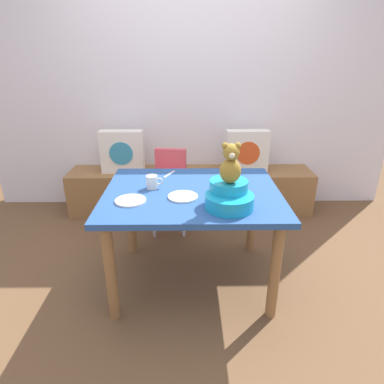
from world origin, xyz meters
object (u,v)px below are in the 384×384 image
object	(u,v)px
pillow_floral_right	(247,151)
dinner_plate_far	(130,201)
highchair	(169,180)
dining_table	(192,204)
book_stack	(175,167)
pillow_floral_left	(122,152)
teddy_bear	(231,164)
infant_seat_teal	(229,196)
dinner_plate_near	(183,197)
coffee_mug	(152,182)
ketchup_bottle	(232,163)

from	to	relation	value
pillow_floral_right	dinner_plate_far	distance (m)	1.71
pillow_floral_right	highchair	xyz separation A→B (m)	(-0.80, -0.42, -0.16)
dining_table	highchair	xyz separation A→B (m)	(-0.21, 0.80, -0.12)
pillow_floral_right	book_stack	world-z (taller)	pillow_floral_right
book_stack	pillow_floral_left	bearing A→B (deg)	-177.79
book_stack	teddy_bear	xyz separation A→B (m)	(0.40, -1.50, 0.52)
highchair	infant_seat_teal	bearing A→B (deg)	-67.67
infant_seat_teal	teddy_bear	world-z (taller)	teddy_bear
pillow_floral_right	highchair	bearing A→B (deg)	-152.50
book_stack	dinner_plate_near	world-z (taller)	dinner_plate_near
highchair	dinner_plate_near	distance (m)	0.95
book_stack	teddy_bear	distance (m)	1.63
teddy_bear	coffee_mug	world-z (taller)	teddy_bear
pillow_floral_left	infant_seat_teal	bearing A→B (deg)	-57.56
dinner_plate_near	pillow_floral_left	bearing A→B (deg)	116.07
book_stack	dining_table	distance (m)	1.26
pillow_floral_right	teddy_bear	distance (m)	1.56
pillow_floral_left	dinner_plate_near	size ratio (longest dim) A/B	2.20
pillow_floral_right	book_stack	bearing A→B (deg)	178.42
highchair	pillow_floral_right	bearing A→B (deg)	27.50
infant_seat_teal	ketchup_bottle	xyz separation A→B (m)	(0.09, 0.61, 0.02)
pillow_floral_left	coffee_mug	world-z (taller)	pillow_floral_left
pillow_floral_left	highchair	xyz separation A→B (m)	(0.50, -0.42, -0.16)
dining_table	infant_seat_teal	bearing A→B (deg)	-48.96
dining_table	book_stack	bearing A→B (deg)	97.86
pillow_floral_right	dinner_plate_far	world-z (taller)	pillow_floral_right
book_stack	dinner_plate_far	distance (m)	1.45
ketchup_bottle	book_stack	bearing A→B (deg)	118.90
pillow_floral_left	book_stack	bearing A→B (deg)	2.21
pillow_floral_left	dinner_plate_far	size ratio (longest dim) A/B	2.20
pillow_floral_right	dinner_plate_near	world-z (taller)	pillow_floral_right
dinner_plate_far	pillow_floral_right	bearing A→B (deg)	54.58
book_stack	dining_table	world-z (taller)	dining_table
teddy_bear	dinner_plate_near	world-z (taller)	teddy_bear
pillow_floral_left	ketchup_bottle	world-z (taller)	ketchup_bottle
dining_table	ketchup_bottle	size ratio (longest dim) A/B	6.59
book_stack	ketchup_bottle	distance (m)	1.06
book_stack	infant_seat_teal	world-z (taller)	infant_seat_teal
highchair	infant_seat_teal	xyz separation A→B (m)	(0.44, -1.06, 0.29)
pillow_floral_right	dinner_plate_near	xyz separation A→B (m)	(-0.65, -1.33, 0.07)
dinner_plate_far	dinner_plate_near	bearing A→B (deg)	10.19
pillow_floral_left	teddy_bear	bearing A→B (deg)	-57.57
dinner_plate_far	ketchup_bottle	bearing A→B (deg)	36.28
dining_table	pillow_floral_left	bearing A→B (deg)	120.37
highchair	coffee_mug	bearing A→B (deg)	-95.30
dining_table	highchair	size ratio (longest dim) A/B	1.54
pillow_floral_left	dinner_plate_near	distance (m)	1.48
teddy_bear	dinner_plate_near	xyz separation A→B (m)	(-0.29, 0.15, -0.27)
dinner_plate_far	teddy_bear	bearing A→B (deg)	-7.86
pillow_floral_left	pillow_floral_right	world-z (taller)	same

